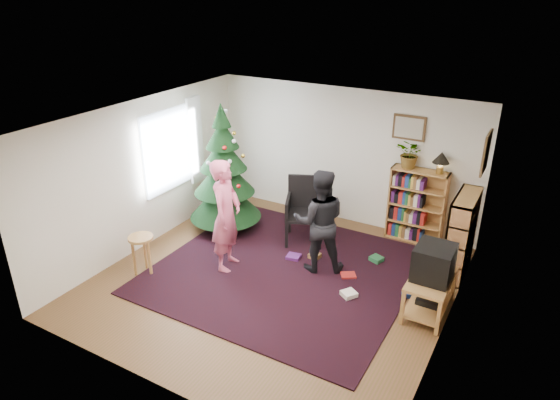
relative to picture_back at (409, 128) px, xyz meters
The scene contains 23 objects.
floor 3.35m from the picture_back, 114.92° to the right, with size 5.00×5.00×0.00m, color brown.
ceiling 2.78m from the picture_back, 114.92° to the right, with size 5.00×5.00×0.00m, color white.
wall_back 1.35m from the picture_back, behind, with size 5.00×0.02×2.50m, color silver.
wall_front 5.15m from the picture_back, 103.02° to the right, with size 5.00×0.02×2.50m, color silver.
wall_left 4.47m from the picture_back, 145.86° to the right, with size 0.02×5.00×2.50m, color silver.
wall_right 2.90m from the picture_back, 61.39° to the right, with size 0.02×5.00×2.50m, color silver.
rug 3.13m from the picture_back, 117.87° to the right, with size 3.80×3.60×0.02m, color black.
window_pane 4.10m from the picture_back, 152.62° to the right, with size 0.04×1.20×1.40m, color silver.
curtain 3.79m from the picture_back, 161.83° to the right, with size 0.06×0.35×1.60m, color white.
picture_back is the anchor object (origin of this frame).
picture_right 1.51m from the picture_back, 28.69° to the right, with size 0.03×0.50×0.60m.
christmas_tree 3.28m from the picture_back, 153.22° to the right, with size 1.29×1.29×2.33m.
bookshelf_back 1.33m from the picture_back, 23.63° to the right, with size 0.95×0.30×1.30m.
bookshelf_right 1.95m from the picture_back, 35.67° to the right, with size 0.30×0.95×1.30m.
tv_stand 2.86m from the picture_back, 62.95° to the right, with size 0.53×0.95×0.55m.
crt_tv 2.62m from the picture_back, 63.01° to the right, with size 0.50×0.54×0.47m.
armchair 2.14m from the picture_back, 142.18° to the right, with size 0.81×0.84×1.13m.
stool 4.70m from the picture_back, 132.74° to the right, with size 0.38×0.38×0.63m.
person_standing 3.36m from the picture_back, 128.82° to the right, with size 0.66×0.43×1.80m, color #C54F6A.
person_by_chair 2.27m from the picture_back, 111.72° to the right, with size 0.81×0.63×1.66m, color black.
potted_plant 0.44m from the picture_back, 51.18° to the right, with size 0.45×0.39×0.50m, color gray.
table_lamp 0.74m from the picture_back, 12.51° to the right, with size 0.28×0.28×0.37m.
floor_clutter 2.56m from the picture_back, 93.62° to the right, with size 2.21×1.33×0.08m.
Camera 1 is at (3.26, -5.56, 4.23)m, focal length 32.00 mm.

